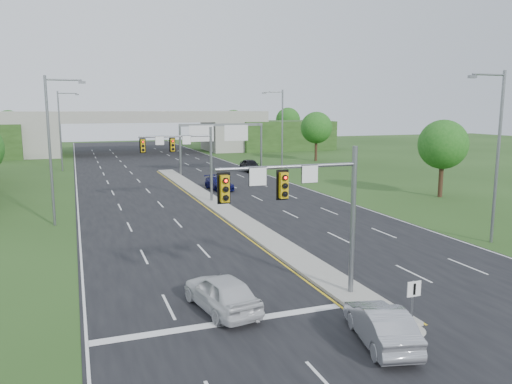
{
  "coord_description": "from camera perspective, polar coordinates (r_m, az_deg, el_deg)",
  "views": [
    {
      "loc": [
        -11.83,
        -19.43,
        8.67
      ],
      "look_at": [
        -0.26,
        12.23,
        3.0
      ],
      "focal_mm": 35.0,
      "sensor_mm": 36.0,
      "label": 1
    }
  ],
  "objects": [
    {
      "name": "ground",
      "position": [
        24.34,
        10.73,
        -11.49
      ],
      "size": [
        240.0,
        240.0,
        0.0
      ],
      "primitive_type": "plane",
      "color": "#233F16",
      "rests_on": "ground"
    },
    {
      "name": "road",
      "position": [
        56.37,
        -7.73,
        0.62
      ],
      "size": [
        24.0,
        160.0,
        0.02
      ],
      "primitive_type": "cube",
      "color": "black",
      "rests_on": "ground"
    },
    {
      "name": "median",
      "position": [
        44.87,
        -4.42,
        -1.49
      ],
      "size": [
        2.0,
        54.0,
        0.16
      ],
      "primitive_type": "cube",
      "color": "gray",
      "rests_on": "road"
    },
    {
      "name": "median_nose",
      "position": [
        21.25,
        16.43,
        -14.65
      ],
      "size": [
        2.0,
        2.0,
        0.16
      ],
      "primitive_type": "cone",
      "color": "gray",
      "rests_on": "road"
    },
    {
      "name": "lane_markings",
      "position": [
        50.38,
        -6.9,
        -0.4
      ],
      "size": [
        23.72,
        160.0,
        0.01
      ],
      "color": "gold",
      "rests_on": "road"
    },
    {
      "name": "signal_mast_near",
      "position": [
        21.95,
        6.12,
        -0.86
      ],
      "size": [
        6.62,
        0.6,
        7.0
      ],
      "color": "slate",
      "rests_on": "ground"
    },
    {
      "name": "signal_mast_far",
      "position": [
        45.55,
        -7.9,
        4.49
      ],
      "size": [
        6.62,
        0.6,
        7.0
      ],
      "color": "slate",
      "rests_on": "ground"
    },
    {
      "name": "keep_right_sign",
      "position": [
        20.33,
        17.52,
        -11.52
      ],
      "size": [
        0.6,
        0.13,
        2.2
      ],
      "color": "slate",
      "rests_on": "ground"
    },
    {
      "name": "sign_gantry",
      "position": [
        67.05,
        -4.05,
        6.59
      ],
      "size": [
        11.58,
        0.44,
        6.67
      ],
      "color": "slate",
      "rests_on": "ground"
    },
    {
      "name": "overpass",
      "position": [
        100.26,
        -13.36,
        6.37
      ],
      "size": [
        80.0,
        14.0,
        8.1
      ],
      "color": "gray",
      "rests_on": "ground"
    },
    {
      "name": "lightpole_l_mid",
      "position": [
        39.54,
        -22.25,
        5.12
      ],
      "size": [
        2.85,
        0.25,
        11.0
      ],
      "color": "slate",
      "rests_on": "ground"
    },
    {
      "name": "lightpole_l_far",
      "position": [
        74.49,
        -21.36,
        6.92
      ],
      "size": [
        2.85,
        0.25,
        11.0
      ],
      "color": "slate",
      "rests_on": "ground"
    },
    {
      "name": "lightpole_r_near",
      "position": [
        35.14,
        25.74,
        4.42
      ],
      "size": [
        2.85,
        0.25,
        11.0
      ],
      "color": "slate",
      "rests_on": "ground"
    },
    {
      "name": "lightpole_r_far",
      "position": [
        64.57,
        2.86,
        7.26
      ],
      "size": [
        2.85,
        0.25,
        11.0
      ],
      "color": "slate",
      "rests_on": "ground"
    },
    {
      "name": "tree_r_near",
      "position": [
        52.07,
        20.59,
        5.1
      ],
      "size": [
        4.8,
        4.8,
        7.6
      ],
      "color": "#382316",
      "rests_on": "ground"
    },
    {
      "name": "tree_r_mid",
      "position": [
        83.55,
        6.91,
        7.31
      ],
      "size": [
        5.2,
        5.2,
        8.12
      ],
      "color": "#382316",
      "rests_on": "ground"
    },
    {
      "name": "tree_back_b",
      "position": [
        114.12,
        -26.41,
        6.97
      ],
      "size": [
        5.6,
        5.6,
        8.32
      ],
      "color": "#382316",
      "rests_on": "ground"
    },
    {
      "name": "tree_back_c",
      "position": [
        119.0,
        -2.58,
        8.01
      ],
      "size": [
        5.6,
        5.6,
        8.32
      ],
      "color": "#382316",
      "rests_on": "ground"
    },
    {
      "name": "tree_back_d",
      "position": [
        123.92,
        3.67,
        8.22
      ],
      "size": [
        6.0,
        6.0,
        8.85
      ],
      "color": "#382316",
      "rests_on": "ground"
    },
    {
      "name": "car_white",
      "position": [
        22.0,
        -3.96,
        -11.35
      ],
      "size": [
        2.7,
        5.02,
        1.62
      ],
      "primitive_type": "imported",
      "rotation": [
        0.0,
        0.0,
        3.31
      ],
      "color": "silver",
      "rests_on": "road"
    },
    {
      "name": "car_silver",
      "position": [
        19.68,
        14.07,
        -14.47
      ],
      "size": [
        2.5,
        4.67,
        1.46
      ],
      "primitive_type": "imported",
      "rotation": [
        0.0,
        0.0,
        2.92
      ],
      "color": "#9D9EA4",
      "rests_on": "road"
    },
    {
      "name": "car_far_b",
      "position": [
        53.79,
        -4.24,
        1.02
      ],
      "size": [
        2.46,
        4.97,
        1.39
      ],
      "primitive_type": "imported",
      "rotation": [
        0.0,
        0.0,
        0.11
      ],
      "color": "#0B0C45",
      "rests_on": "road"
    },
    {
      "name": "car_far_c",
      "position": [
        69.12,
        -0.66,
        3.07
      ],
      "size": [
        2.22,
        5.08,
        1.71
      ],
      "primitive_type": "imported",
      "rotation": [
        0.0,
        0.0,
        -0.04
      ],
      "color": "black",
      "rests_on": "road"
    }
  ]
}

